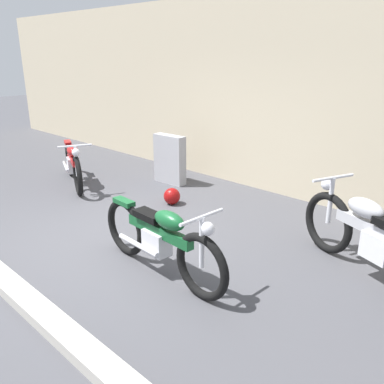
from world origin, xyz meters
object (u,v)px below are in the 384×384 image
object	(u,v)px
motorcycle_silver	(374,238)
motorcycle_green	(160,239)
stone_marker	(170,159)
helmet	(172,196)
motorcycle_red	(73,163)

from	to	relation	value
motorcycle_silver	motorcycle_green	distance (m)	2.37
stone_marker	motorcycle_silver	distance (m)	4.28
helmet	motorcycle_red	bearing A→B (deg)	-165.01
helmet	motorcycle_red	size ratio (longest dim) A/B	0.15
stone_marker	motorcycle_green	world-z (taller)	stone_marker
stone_marker	motorcycle_green	xyz separation A→B (m)	(2.42, -2.45, -0.02)
stone_marker	motorcycle_red	size ratio (longest dim) A/B	0.50
motorcycle_red	stone_marker	bearing A→B (deg)	71.81
motorcycle_red	helmet	bearing A→B (deg)	39.28
motorcycle_silver	motorcycle_red	world-z (taller)	motorcycle_silver
stone_marker	motorcycle_red	distance (m)	1.84
helmet	motorcycle_red	world-z (taller)	motorcycle_red
helmet	motorcycle_silver	xyz separation A→B (m)	(3.31, -0.07, 0.34)
stone_marker	helmet	bearing A→B (deg)	-42.00
motorcycle_silver	motorcycle_green	world-z (taller)	motorcycle_silver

